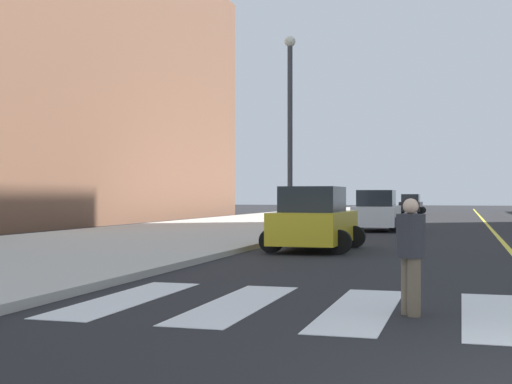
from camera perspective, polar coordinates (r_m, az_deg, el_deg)
The scene contains 8 objects.
sidewalk_kerb_west at distance 28.16m, azimuth -6.57°, elevation -3.36°, with size 10.00×120.00×0.15m, color #B2ADA3.
lane_divider_paint at distance 45.98m, azimuth 17.82°, elevation -2.24°, with size 0.16×80.00×0.01m, color yellow.
low_rise_brick_west at distance 47.77m, azimuth -17.03°, elevation 8.20°, with size 16.00×32.00×17.23m, color brown.
car_black_nearest at distance 62.25m, azimuth 12.32°, elevation -1.00°, with size 2.41×3.82×1.69m.
car_white_third at distance 32.30m, azimuth 9.66°, elevation -1.58°, with size 2.58×4.10×1.82m.
car_yellow_sixth at distance 20.67m, azimuth 4.69°, elevation -2.30°, with size 2.61×4.15×1.84m.
pedestrian_crossing at distance 9.68m, azimuth 12.30°, elevation -4.64°, with size 0.38×0.38×1.56m.
street_lamp at distance 28.23m, azimuth 2.74°, elevation 6.05°, with size 0.44×0.44×7.75m.
Camera 1 is at (-1.35, -5.94, 1.60)m, focal length 49.90 mm.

